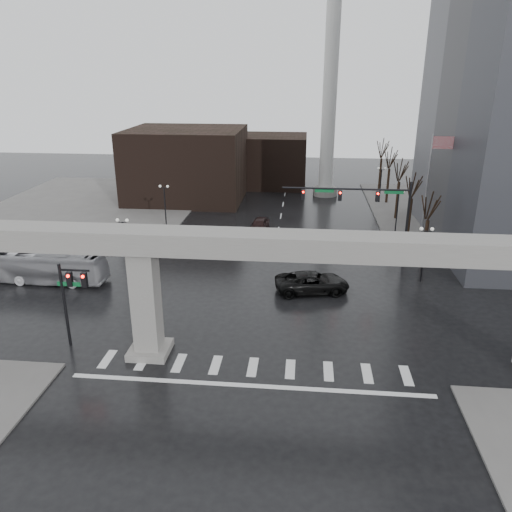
# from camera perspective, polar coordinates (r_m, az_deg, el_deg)

# --- Properties ---
(ground) EXTENTS (160.00, 160.00, 0.00)m
(ground) POSITION_cam_1_polar(r_m,az_deg,el_deg) (33.45, -0.20, -11.64)
(ground) COLOR black
(ground) RESTS_ON ground
(sidewalk_ne) EXTENTS (28.00, 36.00, 0.15)m
(sidewalk_ne) POSITION_cam_1_polar(r_m,az_deg,el_deg) (70.46, 24.63, 4.11)
(sidewalk_ne) COLOR #625F5E
(sidewalk_ne) RESTS_ON ground
(sidewalk_nw) EXTENTS (28.00, 36.00, 0.15)m
(sidewalk_nw) POSITION_cam_1_polar(r_m,az_deg,el_deg) (72.55, -18.12, 5.41)
(sidewalk_nw) COLOR #625F5E
(sidewalk_nw) RESTS_ON ground
(elevated_guideway) EXTENTS (48.00, 2.60, 8.70)m
(elevated_guideway) POSITION_cam_1_polar(r_m,az_deg,el_deg) (30.25, 2.17, -0.67)
(elevated_guideway) COLOR gray
(elevated_guideway) RESTS_ON ground
(building_far_left) EXTENTS (16.00, 14.00, 10.00)m
(building_far_left) POSITION_cam_1_polar(r_m,az_deg,el_deg) (73.28, -7.92, 10.33)
(building_far_left) COLOR black
(building_far_left) RESTS_ON ground
(building_far_mid) EXTENTS (10.00, 10.00, 8.00)m
(building_far_mid) POSITION_cam_1_polar(r_m,az_deg,el_deg) (81.47, 2.14, 10.83)
(building_far_mid) COLOR black
(building_far_mid) RESTS_ON ground
(smokestack) EXTENTS (3.60, 3.60, 30.00)m
(smokestack) POSITION_cam_1_polar(r_m,az_deg,el_deg) (74.34, 8.38, 16.95)
(smokestack) COLOR silver
(smokestack) RESTS_ON ground
(signal_mast_arm) EXTENTS (12.12, 0.43, 8.00)m
(signal_mast_arm) POSITION_cam_1_polar(r_m,az_deg,el_deg) (48.84, 12.70, 5.86)
(signal_mast_arm) COLOR black
(signal_mast_arm) RESTS_ON ground
(signal_left_pole) EXTENTS (2.30, 0.30, 6.00)m
(signal_left_pole) POSITION_cam_1_polar(r_m,az_deg,el_deg) (35.20, -20.42, -3.81)
(signal_left_pole) COLOR black
(signal_left_pole) RESTS_ON ground
(flagpole_assembly) EXTENTS (2.06, 0.12, 12.00)m
(flagpole_assembly) POSITION_cam_1_polar(r_m,az_deg,el_deg) (52.67, 19.34, 8.17)
(flagpole_assembly) COLOR silver
(flagpole_assembly) RESTS_ON ground
(lamp_right_0) EXTENTS (1.22, 0.32, 5.11)m
(lamp_right_0) POSITION_cam_1_polar(r_m,az_deg,el_deg) (45.77, 18.73, 1.18)
(lamp_right_0) COLOR black
(lamp_right_0) RESTS_ON ground
(lamp_right_1) EXTENTS (1.22, 0.32, 5.11)m
(lamp_right_1) POSITION_cam_1_polar(r_m,az_deg,el_deg) (58.91, 15.90, 5.70)
(lamp_right_1) COLOR black
(lamp_right_1) RESTS_ON ground
(lamp_right_2) EXTENTS (1.22, 0.32, 5.11)m
(lamp_right_2) POSITION_cam_1_polar(r_m,az_deg,el_deg) (72.38, 14.10, 8.55)
(lamp_right_2) COLOR black
(lamp_right_2) RESTS_ON ground
(lamp_left_0) EXTENTS (1.22, 0.32, 5.11)m
(lamp_left_0) POSITION_cam_1_polar(r_m,az_deg,el_deg) (47.44, -14.88, 2.27)
(lamp_left_0) COLOR black
(lamp_left_0) RESTS_ON ground
(lamp_left_1) EXTENTS (1.22, 0.32, 5.11)m
(lamp_left_1) POSITION_cam_1_polar(r_m,az_deg,el_deg) (60.22, -10.40, 6.47)
(lamp_left_1) COLOR black
(lamp_left_1) RESTS_ON ground
(lamp_left_2) EXTENTS (1.22, 0.32, 5.11)m
(lamp_left_2) POSITION_cam_1_polar(r_m,az_deg,el_deg) (73.45, -7.48, 9.16)
(lamp_left_2) COLOR black
(lamp_left_2) RESTS_ON ground
(tree_right_0) EXTENTS (1.09, 1.58, 7.50)m
(tree_right_0) POSITION_cam_1_polar(r_m,az_deg,el_deg) (49.93, 18.84, 1.92)
(tree_right_0) COLOR black
(tree_right_0) RESTS_ON ground
(tree_right_1) EXTENTS (1.09, 1.61, 7.67)m
(tree_right_1) POSITION_cam_1_polar(r_m,az_deg,el_deg) (57.39, 17.18, 4.54)
(tree_right_1) COLOR black
(tree_right_1) RESTS_ON ground
(tree_right_2) EXTENTS (1.10, 1.63, 7.85)m
(tree_right_2) POSITION_cam_1_polar(r_m,az_deg,el_deg) (64.98, 15.90, 6.55)
(tree_right_2) COLOR black
(tree_right_2) RESTS_ON ground
(tree_right_3) EXTENTS (1.11, 1.66, 8.02)m
(tree_right_3) POSITION_cam_1_polar(r_m,az_deg,el_deg) (72.65, 14.88, 8.13)
(tree_right_3) COLOR black
(tree_right_3) RESTS_ON ground
(tree_right_4) EXTENTS (1.12, 1.69, 8.19)m
(tree_right_4) POSITION_cam_1_polar(r_m,az_deg,el_deg) (80.39, 14.05, 9.41)
(tree_right_4) COLOR black
(tree_right_4) RESTS_ON ground
(pickup_truck) EXTENTS (6.69, 4.02, 1.74)m
(pickup_truck) POSITION_cam_1_polar(r_m,az_deg,el_deg) (42.58, 6.43, -3.02)
(pickup_truck) COLOR black
(pickup_truck) RESTS_ON ground
(city_bus) EXTENTS (10.65, 2.72, 2.95)m
(city_bus) POSITION_cam_1_polar(r_m,az_deg,el_deg) (47.79, -22.83, -1.11)
(city_bus) COLOR #ADACB1
(city_bus) RESTS_ON ground
(far_car) EXTENTS (2.30, 4.63, 1.52)m
(far_car) POSITION_cam_1_polar(r_m,az_deg,el_deg) (58.38, 0.39, 3.60)
(far_car) COLOR black
(far_car) RESTS_ON ground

